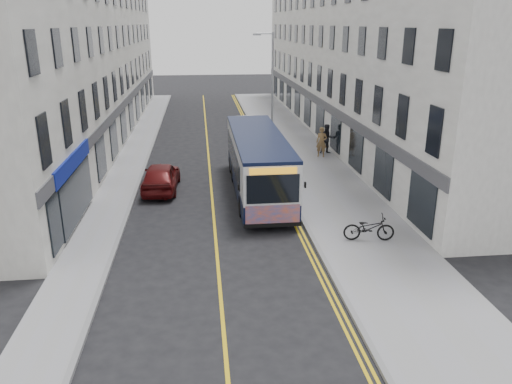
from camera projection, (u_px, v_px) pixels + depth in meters
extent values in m
plane|color=black|center=(216.00, 246.00, 20.08)|extent=(140.00, 140.00, 0.00)
cube|color=gray|center=(307.00, 162.00, 32.01)|extent=(4.50, 64.00, 0.12)
cube|color=gray|center=(128.00, 167.00, 30.82)|extent=(2.00, 64.00, 0.12)
cube|color=slate|center=(272.00, 163.00, 31.77)|extent=(0.18, 64.00, 0.13)
cube|color=slate|center=(145.00, 167.00, 30.93)|extent=(0.18, 64.00, 0.13)
cube|color=gold|center=(209.00, 166.00, 31.37)|extent=(0.12, 64.00, 0.01)
cube|color=gold|center=(265.00, 164.00, 31.75)|extent=(0.10, 64.00, 0.01)
cube|color=gold|center=(268.00, 164.00, 31.77)|extent=(0.10, 64.00, 0.01)
cube|color=white|center=(352.00, 50.00, 38.96)|extent=(6.00, 46.00, 13.00)
cube|color=white|center=(82.00, 52.00, 36.79)|extent=(6.00, 46.00, 13.00)
cylinder|color=#9A9DA3|center=(272.00, 96.00, 32.41)|extent=(0.14, 0.14, 8.00)
cylinder|color=#9A9DA3|center=(265.00, 34.00, 31.10)|extent=(1.00, 0.08, 0.08)
cube|color=#9A9DA3|center=(257.00, 34.00, 31.07)|extent=(0.50, 0.18, 0.12)
cube|color=black|center=(258.00, 179.00, 26.13)|extent=(2.46, 10.83, 0.89)
cube|color=silver|center=(258.00, 154.00, 25.70)|extent=(2.46, 10.83, 1.77)
cube|color=black|center=(258.00, 136.00, 25.39)|extent=(2.48, 10.83, 0.16)
cube|color=black|center=(233.00, 156.00, 26.19)|extent=(0.04, 8.46, 1.13)
cube|color=black|center=(280.00, 154.00, 26.45)|extent=(0.04, 8.46, 1.13)
cube|color=black|center=(273.00, 189.00, 20.62)|extent=(2.21, 0.04, 1.23)
cube|color=#E75113|center=(273.00, 216.00, 21.00)|extent=(2.31, 0.04, 0.94)
cube|color=orange|center=(273.00, 171.00, 20.36)|extent=(1.97, 0.04, 0.28)
cylinder|color=black|center=(242.00, 206.00, 23.05)|extent=(0.28, 0.98, 0.98)
cylinder|color=black|center=(289.00, 205.00, 23.29)|extent=(0.28, 0.98, 0.98)
cylinder|color=black|center=(234.00, 173.00, 28.14)|extent=(0.28, 0.98, 0.98)
cylinder|color=black|center=(273.00, 172.00, 28.38)|extent=(0.28, 0.98, 0.98)
cylinder|color=black|center=(232.00, 165.00, 29.81)|extent=(0.28, 0.98, 0.98)
cylinder|color=black|center=(269.00, 164.00, 30.04)|extent=(0.28, 0.98, 0.98)
imported|color=black|center=(369.00, 228.00, 20.21)|extent=(2.14, 0.98, 1.08)
imported|color=brown|center=(322.00, 142.00, 32.77)|extent=(0.84, 0.70, 1.96)
imported|color=black|center=(327.00, 139.00, 33.59)|extent=(0.99, 0.78, 1.98)
imported|color=white|center=(247.00, 127.00, 39.38)|extent=(2.16, 4.75, 1.51)
imported|color=#530D0E|center=(161.00, 177.00, 26.59)|extent=(2.01, 4.57, 1.53)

